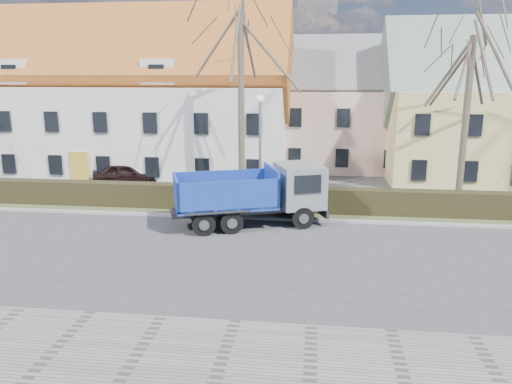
# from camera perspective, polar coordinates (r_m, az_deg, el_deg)

# --- Properties ---
(ground) EXTENTS (120.00, 120.00, 0.00)m
(ground) POSITION_cam_1_polar(r_m,az_deg,el_deg) (20.57, 0.36, -6.83)
(ground) COLOR #3A393C
(sidewalk_near) EXTENTS (80.00, 5.00, 0.08)m
(sidewalk_near) POSITION_cam_1_polar(r_m,az_deg,el_deg) (13.00, -4.27, -19.66)
(sidewalk_near) COLOR gray
(sidewalk_near) RESTS_ON ground
(curb_far) EXTENTS (80.00, 0.30, 0.12)m
(curb_far) POSITION_cam_1_polar(r_m,az_deg,el_deg) (24.89, 1.59, -3.05)
(curb_far) COLOR gray
(curb_far) RESTS_ON ground
(grass_strip) EXTENTS (80.00, 3.00, 0.10)m
(grass_strip) POSITION_cam_1_polar(r_m,az_deg,el_deg) (26.43, 1.92, -2.09)
(grass_strip) COLOR #424C2B
(grass_strip) RESTS_ON ground
(hedge) EXTENTS (60.00, 0.90, 1.30)m
(hedge) POSITION_cam_1_polar(r_m,az_deg,el_deg) (26.08, 1.89, -0.94)
(hedge) COLOR black
(hedge) RESTS_ON ground
(building_white) EXTENTS (26.80, 10.80, 9.50)m
(building_white) POSITION_cam_1_polar(r_m,az_deg,el_deg) (38.39, -16.60, 9.36)
(building_white) COLOR silver
(building_white) RESTS_ON ground
(building_pink) EXTENTS (10.80, 8.80, 8.00)m
(building_pink) POSITION_cam_1_polar(r_m,az_deg,el_deg) (39.33, 9.69, 8.71)
(building_pink) COLOR beige
(building_pink) RESTS_ON ground
(tree_1) EXTENTS (9.20, 9.20, 12.65)m
(tree_1) POSITION_cam_1_polar(r_m,az_deg,el_deg) (27.99, -1.71, 11.81)
(tree_1) COLOR #4F4437
(tree_1) RESTS_ON ground
(tree_2) EXTENTS (8.00, 8.00, 11.00)m
(tree_2) POSITION_cam_1_polar(r_m,az_deg,el_deg) (28.78, 22.98, 9.17)
(tree_2) COLOR #4F4437
(tree_2) RESTS_ON ground
(dump_truck) EXTENTS (7.89, 5.10, 2.96)m
(dump_truck) POSITION_cam_1_polar(r_m,az_deg,el_deg) (23.63, -1.30, -0.38)
(dump_truck) COLOR navy
(dump_truck) RESTS_ON ground
(streetlight) EXTENTS (0.48, 0.48, 6.08)m
(streetlight) POSITION_cam_1_polar(r_m,az_deg,el_deg) (26.65, 0.47, 4.63)
(streetlight) COLOR gray
(streetlight) RESTS_ON ground
(cart_frame) EXTENTS (0.85, 0.58, 0.72)m
(cart_frame) POSITION_cam_1_polar(r_m,az_deg,el_deg) (25.46, -6.99, -2.07)
(cart_frame) COLOR silver
(cart_frame) RESTS_ON ground
(parked_car_a) EXTENTS (4.55, 2.51, 1.47)m
(parked_car_a) POSITION_cam_1_polar(r_m,az_deg,el_deg) (33.51, -14.50, 2.03)
(parked_car_a) COLOR black
(parked_car_a) RESTS_ON ground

